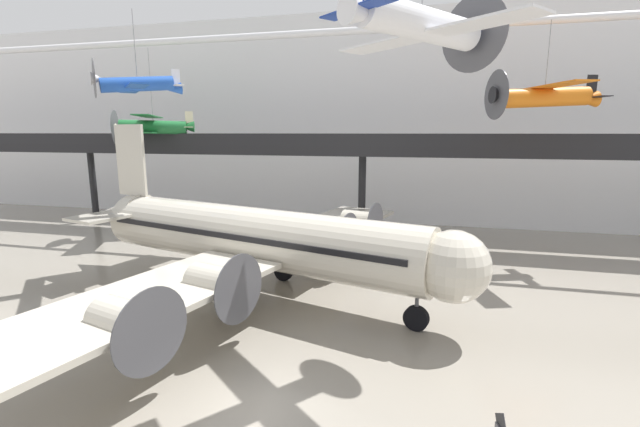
{
  "coord_description": "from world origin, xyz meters",
  "views": [
    {
      "loc": [
        5.82,
        -12.95,
        9.97
      ],
      "look_at": [
        0.39,
        8.92,
        5.67
      ],
      "focal_mm": 24.0,
      "sensor_mm": 36.0,
      "label": 1
    }
  ],
  "objects_px": {
    "suspended_plane_green_biplane": "(153,127)",
    "suspended_plane_blue_trainer": "(137,85)",
    "suspended_plane_white_twin": "(421,24)",
    "airliner_silver_main": "(251,237)",
    "suspended_plane_orange_highwing": "(544,96)"
  },
  "relations": [
    {
      "from": "suspended_plane_white_twin",
      "to": "airliner_silver_main",
      "type": "bearing_deg",
      "value": 101.6
    },
    {
      "from": "suspended_plane_orange_highwing",
      "to": "suspended_plane_green_biplane",
      "type": "height_order",
      "value": "suspended_plane_orange_highwing"
    },
    {
      "from": "suspended_plane_green_biplane",
      "to": "suspended_plane_white_twin",
      "type": "xyz_separation_m",
      "value": [
        25.07,
        -18.03,
        3.7
      ]
    },
    {
      "from": "suspended_plane_orange_highwing",
      "to": "suspended_plane_blue_trainer",
      "type": "height_order",
      "value": "same"
    },
    {
      "from": "suspended_plane_green_biplane",
      "to": "airliner_silver_main",
      "type": "bearing_deg",
      "value": 113.63
    },
    {
      "from": "suspended_plane_green_biplane",
      "to": "suspended_plane_blue_trainer",
      "type": "distance_m",
      "value": 13.39
    },
    {
      "from": "airliner_silver_main",
      "to": "suspended_plane_orange_highwing",
      "type": "distance_m",
      "value": 23.2
    },
    {
      "from": "airliner_silver_main",
      "to": "suspended_plane_orange_highwing",
      "type": "relative_size",
      "value": 3.31
    },
    {
      "from": "suspended_plane_blue_trainer",
      "to": "suspended_plane_white_twin",
      "type": "distance_m",
      "value": 19.47
    },
    {
      "from": "airliner_silver_main",
      "to": "suspended_plane_white_twin",
      "type": "xyz_separation_m",
      "value": [
        9.81,
        -5.18,
        10.58
      ]
    },
    {
      "from": "suspended_plane_orange_highwing",
      "to": "suspended_plane_white_twin",
      "type": "relative_size",
      "value": 1.18
    },
    {
      "from": "suspended_plane_orange_highwing",
      "to": "suspended_plane_white_twin",
      "type": "xyz_separation_m",
      "value": [
        -8.52,
        -16.26,
        1.69
      ]
    },
    {
      "from": "airliner_silver_main",
      "to": "suspended_plane_blue_trainer",
      "type": "height_order",
      "value": "suspended_plane_blue_trainer"
    },
    {
      "from": "airliner_silver_main",
      "to": "suspended_plane_green_biplane",
      "type": "xyz_separation_m",
      "value": [
        -15.25,
        12.85,
        6.88
      ]
    },
    {
      "from": "suspended_plane_orange_highwing",
      "to": "suspended_plane_blue_trainer",
      "type": "distance_m",
      "value": 28.35
    }
  ]
}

